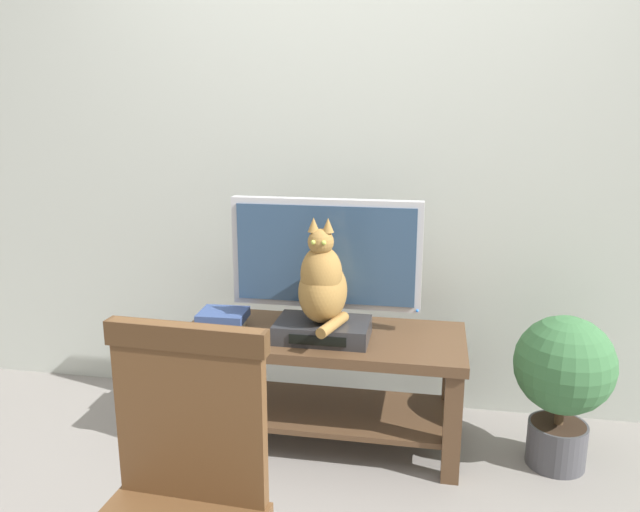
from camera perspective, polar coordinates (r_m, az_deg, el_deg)
back_wall at (r=2.95m, az=3.29°, el=12.74°), size 7.00×0.12×2.80m
tv_stand at (r=2.73m, az=0.19°, el=-10.06°), size 1.20×0.51×0.50m
tv at (r=2.66m, az=0.53°, el=-0.43°), size 0.81×0.20×0.56m
media_box at (r=2.60m, az=0.26°, el=-6.78°), size 0.39×0.25×0.08m
cat at (r=2.52m, az=0.23°, el=-2.54°), size 0.21×0.34×0.44m
wooden_chair at (r=1.59m, az=-13.13°, el=-21.00°), size 0.42×0.42×0.96m
book_stack at (r=2.75m, az=-8.89°, el=-5.72°), size 0.22×0.18×0.08m
potted_plant at (r=2.72m, az=21.36°, el=-10.28°), size 0.40×0.40×0.64m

